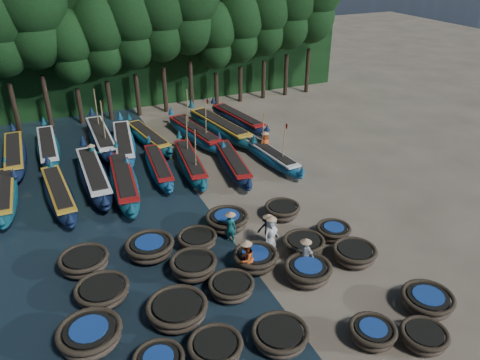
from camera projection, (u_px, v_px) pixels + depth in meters
name	position (u px, v px, depth m)	size (l,w,h in m)	color
ground	(234.00, 243.00, 22.71)	(120.00, 120.00, 0.00)	gray
foliage_wall	(123.00, 46.00, 39.42)	(40.00, 3.00, 10.00)	black
coracle_4	(424.00, 337.00, 16.85)	(2.07, 2.07, 0.66)	brown
coracle_6	(215.00, 348.00, 16.35)	(2.42, 2.42, 0.73)	brown
coracle_7	(280.00, 336.00, 16.88)	(2.27, 2.27, 0.69)	brown
coracle_8	(372.00, 333.00, 17.00)	(1.76, 1.76, 0.69)	brown
coracle_9	(427.00, 301.00, 18.49)	(2.43, 2.43, 0.71)	brown
coracle_10	(90.00, 335.00, 16.79)	(2.76, 2.76, 0.83)	brown
coracle_11	(177.00, 310.00, 17.95)	(2.40, 2.40, 0.80)	brown
coracle_12	(231.00, 287.00, 19.25)	(1.93, 1.93, 0.68)	brown
coracle_13	(308.00, 272.00, 19.99)	(2.31, 2.31, 0.84)	brown
coracle_14	(354.00, 254.00, 21.19)	(2.02, 2.02, 0.75)	brown
coracle_15	(102.00, 292.00, 18.95)	(2.62, 2.62, 0.72)	brown
coracle_16	(194.00, 266.00, 20.32)	(2.28, 2.28, 0.84)	brown
coracle_17	(255.00, 259.00, 20.81)	(2.06, 2.06, 0.81)	brown
coracle_18	(304.00, 244.00, 21.89)	(1.98, 1.98, 0.70)	brown
coracle_19	(333.00, 231.00, 22.87)	(2.03, 2.03, 0.68)	brown
coracle_20	(84.00, 262.00, 20.65)	(2.64, 2.64, 0.78)	brown
coracle_21	(150.00, 248.00, 21.53)	(2.50, 2.50, 0.82)	brown
coracle_22	(197.00, 240.00, 22.19)	(1.90, 1.90, 0.71)	brown
coracle_23	(227.00, 221.00, 23.62)	(2.65, 2.65, 0.79)	brown
coracle_24	(282.00, 210.00, 24.57)	(1.89, 1.89, 0.74)	brown
long_boat_1	(5.00, 195.00, 25.88)	(1.51, 7.52, 1.32)	navy
long_boat_2	(59.00, 193.00, 25.97)	(1.92, 7.90, 1.39)	#0E1935
long_boat_3	(94.00, 175.00, 27.81)	(1.57, 8.95, 1.57)	#0E1935
long_boat_4	(124.00, 181.00, 27.18)	(2.33, 8.63, 1.53)	navy
long_boat_5	(159.00, 166.00, 29.13)	(1.87, 7.23, 1.28)	navy
long_boat_6	(190.00, 163.00, 29.50)	(2.27, 7.73, 3.30)	navy
long_boat_7	(232.00, 163.00, 29.52)	(2.35, 7.53, 1.34)	#0E1935
long_boat_8	(270.00, 156.00, 30.52)	(1.98, 7.33, 3.13)	navy
long_boat_10	(15.00, 155.00, 30.48)	(1.51, 8.47, 1.49)	#0E1935
long_boat_11	(48.00, 148.00, 31.51)	(1.57, 8.39, 1.48)	navy
long_boat_12	(101.00, 138.00, 32.98)	(1.63, 8.94, 3.80)	#0E1935
long_boat_13	(124.00, 144.00, 32.08)	(2.76, 8.67, 1.54)	navy
long_boat_14	(148.00, 138.00, 33.24)	(2.48, 7.46, 1.33)	navy
long_boat_15	(195.00, 133.00, 33.81)	(2.69, 8.25, 3.54)	navy
long_boat_16	(220.00, 127.00, 34.75)	(3.10, 9.09, 1.62)	navy
long_boat_17	(238.00, 119.00, 36.50)	(2.65, 7.93, 1.41)	#0E1935
fisherman_0	(271.00, 233.00, 21.76)	(1.02, 0.86, 1.98)	silver
fisherman_1	(231.00, 225.00, 22.42)	(0.66, 0.68, 1.78)	#1B7373
fisherman_2	(246.00, 258.00, 20.14)	(1.05, 1.01, 1.91)	#C94C1A
fisherman_3	(268.00, 229.00, 22.27)	(1.11, 1.14, 1.77)	black
fisherman_4	(305.00, 254.00, 20.51)	(0.75, 0.98, 1.74)	silver
fisherman_5	(93.00, 155.00, 29.84)	(1.46, 0.83, 1.70)	#1B7373
fisherman_6	(265.00, 143.00, 31.38)	(0.89, 0.68, 1.84)	#C94C1A
tree_4	(29.00, 10.00, 32.43)	(5.34, 5.34, 12.58)	black
tree_5	(70.00, 47.00, 34.51)	(3.68, 3.68, 8.68)	black
tree_6	(101.00, 35.00, 35.03)	(4.09, 4.09, 9.65)	black
tree_7	(130.00, 24.00, 35.55)	(4.51, 4.51, 10.63)	black
tree_8	(159.00, 13.00, 36.07)	(4.92, 4.92, 11.60)	black
tree_9	(187.00, 2.00, 36.60)	(5.34, 5.34, 12.58)	black
tree_10	(215.00, 35.00, 38.68)	(3.68, 3.68, 8.68)	black
tree_11	(240.00, 25.00, 39.20)	(4.09, 4.09, 9.65)	black
tree_12	(265.00, 15.00, 39.72)	(4.51, 4.51, 10.63)	black
tree_13	(289.00, 5.00, 40.24)	(4.92, 4.92, 11.60)	black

